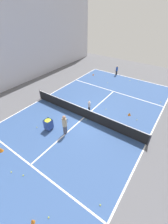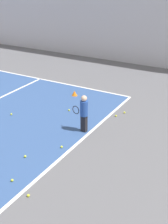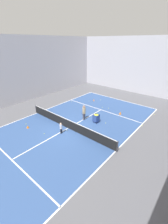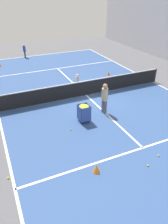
# 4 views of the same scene
# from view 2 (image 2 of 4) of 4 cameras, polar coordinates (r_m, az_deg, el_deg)

# --- Properties ---
(line_baseline_near) EXTENTS (10.55, 0.10, 0.00)m
(line_baseline_near) POSITION_cam_2_polar(r_m,az_deg,el_deg) (8.91, -4.45, -8.57)
(line_baseline_near) COLOR white
(line_baseline_near) RESTS_ON ground
(player_near_baseline) EXTENTS (0.29, 0.60, 1.26)m
(player_near_baseline) POSITION_cam_2_polar(r_m,az_deg,el_deg) (9.98, -0.05, 0.16)
(player_near_baseline) COLOR black
(player_near_baseline) RESTS_ON ground
(training_cone_3) EXTENTS (0.24, 0.24, 0.21)m
(training_cone_3) POSITION_cam_2_polar(r_m,az_deg,el_deg) (13.07, -1.75, 3.46)
(training_cone_3) COLOR orange
(training_cone_3) RESTS_ON ground
(tennis_ball_3) EXTENTS (0.07, 0.07, 0.07)m
(tennis_ball_3) POSITION_cam_2_polar(r_m,az_deg,el_deg) (11.30, 5.87, -0.70)
(tennis_ball_3) COLOR yellow
(tennis_ball_3) RESTS_ON ground
(tennis_ball_5) EXTENTS (0.07, 0.07, 0.07)m
(tennis_ball_5) POSITION_cam_2_polar(r_m,az_deg,el_deg) (9.40, -4.11, -6.37)
(tennis_ball_5) COLOR yellow
(tennis_ball_5) RESTS_ON ground
(tennis_ball_6) EXTENTS (0.07, 0.07, 0.07)m
(tennis_ball_6) POSITION_cam_2_polar(r_m,az_deg,el_deg) (11.67, -13.15, -0.38)
(tennis_ball_6) COLOR yellow
(tennis_ball_6) RESTS_ON ground
(tennis_ball_7) EXTENTS (0.07, 0.07, 0.07)m
(tennis_ball_7) POSITION_cam_2_polar(r_m,az_deg,el_deg) (8.25, -13.00, -12.06)
(tennis_ball_7) COLOR yellow
(tennis_ball_7) RESTS_ON ground
(tennis_ball_8) EXTENTS (0.07, 0.07, 0.07)m
(tennis_ball_8) POSITION_cam_2_polar(r_m,az_deg,el_deg) (7.72, -10.15, -14.79)
(tennis_ball_8) COLOR yellow
(tennis_ball_8) RESTS_ON ground
(tennis_ball_10) EXTENTS (0.07, 0.07, 0.07)m
(tennis_ball_10) POSITION_cam_2_polar(r_m,az_deg,el_deg) (11.69, -2.75, 0.34)
(tennis_ball_10) COLOR yellow
(tennis_ball_10) RESTS_ON ground
(tennis_ball_16) EXTENTS (0.07, 0.07, 0.07)m
(tennis_ball_16) POSITION_cam_2_polar(r_m,az_deg,el_deg) (9.09, -10.71, -7.98)
(tennis_ball_16) COLOR yellow
(tennis_ball_16) RESTS_ON ground
(tennis_ball_17) EXTENTS (0.07, 0.07, 0.07)m
(tennis_ball_17) POSITION_cam_2_polar(r_m,az_deg,el_deg) (11.59, 7.40, -0.08)
(tennis_ball_17) COLOR yellow
(tennis_ball_17) RESTS_ON ground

